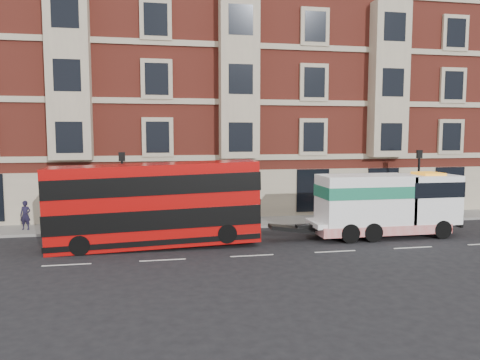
# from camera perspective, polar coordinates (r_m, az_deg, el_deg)

# --- Properties ---
(ground) EXTENTS (120.00, 120.00, 0.00)m
(ground) POSITION_cam_1_polar(r_m,az_deg,el_deg) (21.47, 1.47, -9.21)
(ground) COLOR black
(ground) RESTS_ON ground
(sidewalk) EXTENTS (90.00, 3.00, 0.15)m
(sidewalk) POSITION_cam_1_polar(r_m,az_deg,el_deg) (28.65, -1.72, -5.28)
(sidewalk) COLOR slate
(sidewalk) RESTS_ON ground
(victorian_terrace) EXTENTS (45.00, 12.00, 20.40)m
(victorian_terrace) POSITION_cam_1_polar(r_m,az_deg,el_deg) (35.91, -2.90, 12.95)
(victorian_terrace) COLOR maroon
(victorian_terrace) RESTS_ON ground
(lamp_post_west) EXTENTS (0.35, 0.15, 4.35)m
(lamp_post_west) POSITION_cam_1_polar(r_m,az_deg,el_deg) (26.68, -14.13, -0.60)
(lamp_post_west) COLOR black
(lamp_post_west) RESTS_ON sidewalk
(lamp_post_east) EXTENTS (0.35, 0.15, 4.35)m
(lamp_post_east) POSITION_cam_1_polar(r_m,az_deg,el_deg) (31.28, 20.93, 0.09)
(lamp_post_east) COLOR black
(lamp_post_east) RESTS_ON sidewalk
(double_decker_bus) EXTENTS (10.04, 2.30, 4.06)m
(double_decker_bus) POSITION_cam_1_polar(r_m,az_deg,el_deg) (23.06, -10.35, -2.80)
(double_decker_bus) COLOR #AA0A09
(double_decker_bus) RESTS_ON ground
(tow_truck) EXTENTS (8.03, 2.37, 3.35)m
(tow_truck) POSITION_cam_1_polar(r_m,az_deg,el_deg) (26.13, 17.16, -2.81)
(tow_truck) COLOR white
(tow_truck) RESTS_ON ground
(pedestrian) EXTENTS (0.66, 0.50, 1.63)m
(pedestrian) POSITION_cam_1_polar(r_m,az_deg,el_deg) (28.84, -24.70, -3.92)
(pedestrian) COLOR black
(pedestrian) RESTS_ON sidewalk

